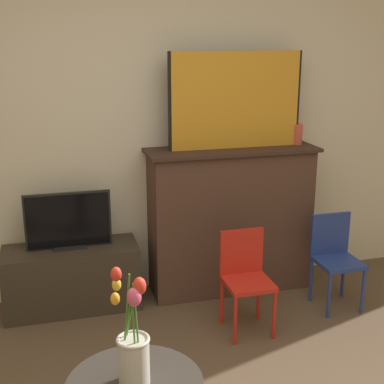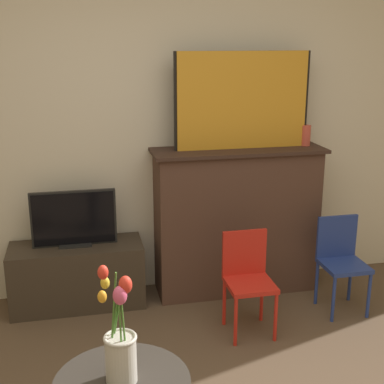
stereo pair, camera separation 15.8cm
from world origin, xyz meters
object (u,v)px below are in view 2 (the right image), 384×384
object	(u,v)px
chair_red	(248,275)
vase_tulips	(120,346)
tv_monitor	(74,219)
chair_blue	(341,257)
painting	(243,101)

from	to	relation	value
chair_red	vase_tulips	size ratio (longest dim) A/B	1.27
chair_red	tv_monitor	bearing A→B (deg)	151.77
chair_red	chair_blue	size ratio (longest dim) A/B	1.00
painting	tv_monitor	distance (m)	1.47
painting	chair_red	xyz separation A→B (m)	(-0.13, -0.62, -1.07)
tv_monitor	chair_blue	bearing A→B (deg)	-13.60
painting	chair_red	bearing A→B (deg)	-101.90
tv_monitor	vase_tulips	size ratio (longest dim) A/B	1.13
tv_monitor	vase_tulips	bearing A→B (deg)	-83.94
chair_blue	chair_red	bearing A→B (deg)	-168.93
tv_monitor	vase_tulips	xyz separation A→B (m)	(0.18, -1.70, 0.00)
chair_red	vase_tulips	distance (m)	1.47
chair_red	vase_tulips	bearing A→B (deg)	-129.84
chair_red	vase_tulips	world-z (taller)	vase_tulips
chair_red	chair_blue	distance (m)	0.76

